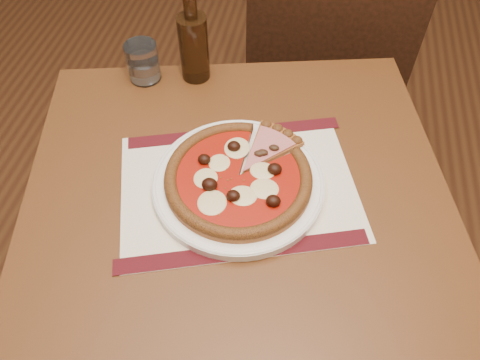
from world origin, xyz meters
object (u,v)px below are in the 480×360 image
(table, at_px, (238,228))
(bottle, at_px, (194,45))
(chair_far, at_px, (326,57))
(water_glass, at_px, (143,62))
(pizza, at_px, (238,177))
(plate, at_px, (238,183))

(table, distance_m, bottle, 0.41)
(chair_far, bearing_deg, water_glass, 44.63)
(pizza, distance_m, bottle, 0.35)
(plate, bearing_deg, pizza, -113.68)
(chair_far, height_order, pizza, chair_far)
(table, xyz_separation_m, pizza, (-0.00, 0.03, 0.13))
(plate, relative_size, bottle, 1.48)
(plate, bearing_deg, table, -80.46)
(table, xyz_separation_m, bottle, (-0.16, 0.33, 0.19))
(water_glass, distance_m, bottle, 0.12)
(plate, xyz_separation_m, water_glass, (-0.27, 0.28, 0.03))
(table, bearing_deg, chair_far, 79.01)
(chair_far, height_order, water_glass, chair_far)
(chair_far, relative_size, water_glass, 11.02)
(chair_far, bearing_deg, pizza, 77.65)
(bottle, bearing_deg, chair_far, 52.37)
(bottle, bearing_deg, table, -64.00)
(plate, bearing_deg, water_glass, 134.42)
(chair_far, relative_size, plate, 3.02)
(table, distance_m, plate, 0.12)
(chair_far, relative_size, pizza, 3.55)
(table, bearing_deg, plate, 99.54)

